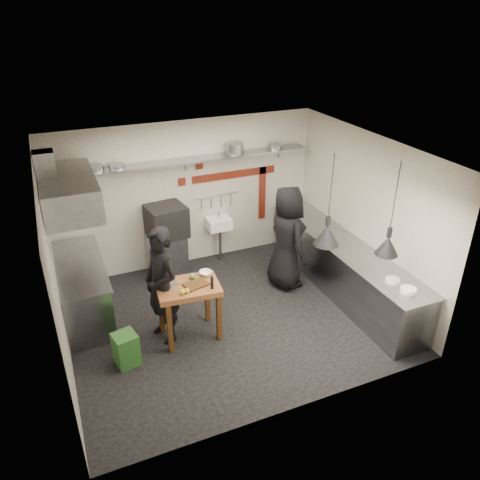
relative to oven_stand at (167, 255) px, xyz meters
name	(u,v)px	position (x,y,z in m)	size (l,w,h in m)	color
floor	(230,318)	(0.55, -1.77, -0.40)	(5.00, 5.00, 0.00)	black
ceiling	(228,152)	(0.55, -1.77, 2.40)	(5.00, 5.00, 0.00)	beige
wall_back	(187,195)	(0.55, 0.33, 1.00)	(5.00, 0.04, 2.80)	beige
wall_front	(297,321)	(0.55, -3.87, 1.00)	(5.00, 0.04, 2.80)	beige
wall_left	(54,277)	(-1.95, -1.77, 1.00)	(0.04, 4.20, 2.80)	beige
wall_right	(366,216)	(3.05, -1.77, 1.00)	(0.04, 4.20, 2.80)	beige
red_band_horiz	(234,174)	(1.50, 0.31, 1.28)	(1.70, 0.02, 0.14)	#5F1C10
red_band_vert	(262,193)	(2.10, 0.31, 0.80)	(0.14, 0.02, 1.10)	#5F1C10
red_tile_a	(199,165)	(0.80, 0.31, 1.55)	(0.14, 0.02, 0.14)	#5F1C10
red_tile_b	(182,182)	(0.45, 0.31, 1.28)	(0.14, 0.02, 0.14)	#5F1C10
back_shelf	(188,161)	(0.55, 0.15, 1.72)	(4.60, 0.34, 0.04)	gray
shelf_bracket_left	(77,177)	(-1.35, 0.30, 1.62)	(0.04, 0.06, 0.24)	gray
shelf_bracket_mid	(186,163)	(0.55, 0.30, 1.62)	(0.04, 0.06, 0.24)	gray
shelf_bracket_right	(279,152)	(2.45, 0.30, 1.62)	(0.04, 0.06, 0.24)	gray
pan_far_left	(95,168)	(-1.06, 0.15, 1.79)	(0.30, 0.30, 0.09)	gray
pan_mid_left	(117,166)	(-0.70, 0.15, 1.78)	(0.27, 0.27, 0.07)	gray
stock_pot	(235,148)	(1.44, 0.15, 1.84)	(0.33, 0.33, 0.20)	gray
pan_right	(275,147)	(2.27, 0.15, 1.78)	(0.28, 0.28, 0.08)	gray
oven_stand	(167,255)	(0.00, 0.00, 0.00)	(0.61, 0.56, 0.80)	gray
combi_oven	(167,221)	(0.03, 0.00, 0.69)	(0.66, 0.61, 0.58)	black
oven_door	(167,228)	(-0.04, -0.27, 0.69)	(0.45, 0.03, 0.46)	#5F1C10
oven_glass	(169,228)	(-0.01, -0.31, 0.69)	(0.38, 0.02, 0.34)	black
hand_sink	(219,224)	(1.10, 0.15, 0.38)	(0.46, 0.34, 0.22)	white
sink_tap	(219,215)	(1.10, 0.15, 0.56)	(0.03, 0.03, 0.14)	gray
sink_drain	(220,244)	(1.10, 0.11, -0.06)	(0.06, 0.06, 0.66)	gray
utensil_rail	(216,195)	(1.10, 0.29, 0.92)	(0.02, 0.02, 0.90)	gray
counter_right	(343,268)	(2.70, -1.77, 0.05)	(0.70, 3.80, 0.90)	gray
counter_right_top	(345,245)	(2.70, -1.77, 0.52)	(0.76, 3.90, 0.03)	gray
plate_stack	(408,290)	(2.67, -3.37, 0.56)	(0.23, 0.23, 0.07)	white
small_bowl_right	(392,280)	(2.65, -3.05, 0.56)	(0.21, 0.21, 0.05)	white
counter_left	(83,291)	(-1.60, -0.72, 0.05)	(0.70, 1.90, 0.90)	gray
counter_left_top	(79,266)	(-1.60, -0.72, 0.52)	(0.76, 2.00, 0.03)	gray
extractor_hood	(69,193)	(-1.55, -0.72, 1.75)	(0.78, 1.60, 0.50)	gray
hood_duct	(45,169)	(-1.80, -0.72, 2.15)	(0.28, 0.28, 0.50)	gray
green_bin	(126,349)	(-1.21, -2.19, -0.15)	(0.31, 0.31, 0.50)	#265922
prep_table	(189,311)	(-0.18, -1.95, 0.06)	(0.92, 0.64, 0.92)	brown
cutting_board	(196,284)	(-0.07, -1.99, 0.53)	(0.34, 0.24, 0.03)	#492C12
pepper_mill	(212,283)	(0.12, -2.16, 0.62)	(0.05, 0.05, 0.20)	black
lemon_a	(182,292)	(-0.32, -2.14, 0.56)	(0.08, 0.08, 0.08)	gold
lemon_b	(187,291)	(-0.25, -2.13, 0.56)	(0.07, 0.07, 0.07)	gold
veg_ball	(192,276)	(-0.07, -1.80, 0.57)	(0.10, 0.10, 0.10)	#528838
steel_tray	(172,284)	(-0.40, -1.84, 0.54)	(0.18, 0.12, 0.03)	gray
bowl	(206,273)	(0.16, -1.77, 0.55)	(0.20, 0.20, 0.06)	white
heat_lamp_near	(330,201)	(1.86, -2.40, 1.70)	(0.38, 0.38, 1.40)	black
heat_lamp_far	(393,210)	(2.47, -3.02, 1.71)	(0.33, 0.33, 1.38)	black
chef_left	(162,286)	(-0.54, -1.82, 0.52)	(0.67, 0.44, 1.85)	black
chef_right	(287,238)	(1.86, -1.20, 0.55)	(0.92, 0.60, 1.89)	black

